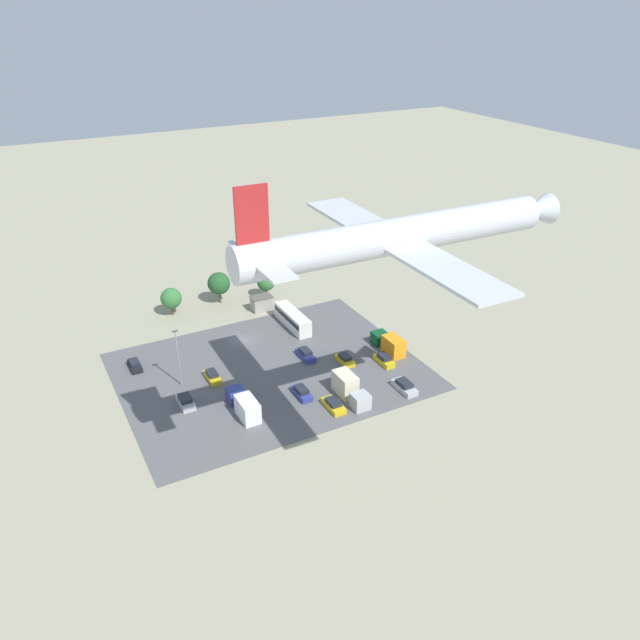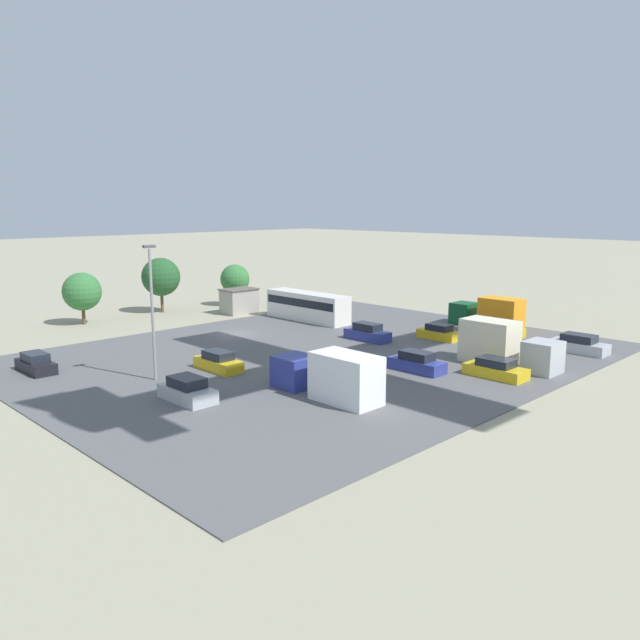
{
  "view_description": "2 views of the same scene",
  "coord_description": "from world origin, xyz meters",
  "px_view_note": "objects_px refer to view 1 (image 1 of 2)",
  "views": [
    {
      "loc": [
        33.66,
        92.28,
        54.3
      ],
      "look_at": [
        -1.69,
        26.04,
        15.48
      ],
      "focal_mm": 35.0,
      "sensor_mm": 36.0,
      "label": 1
    },
    {
      "loc": [
        36.2,
        48.21,
        12.48
      ],
      "look_at": [
        -2.35,
        9.33,
        2.37
      ],
      "focal_mm": 35.0,
      "sensor_mm": 36.0,
      "label": 2
    }
  ],
  "objects_px": {
    "parked_car_4": "(384,360)",
    "parked_car_0": "(186,401)",
    "shed_building": "(262,303)",
    "parked_car_8": "(212,376)",
    "parked_car_1": "(306,354)",
    "parked_car_2": "(333,405)",
    "parked_car_5": "(404,386)",
    "airplane": "(407,234)",
    "parked_truck_1": "(349,389)",
    "parked_car_3": "(345,359)",
    "parked_car_7": "(135,365)",
    "parked_truck_0": "(244,405)",
    "parked_car_6": "(302,392)",
    "bus": "(293,318)",
    "parked_truck_2": "(389,344)"
  },
  "relations": [
    {
      "from": "parked_car_5",
      "to": "parked_truck_0",
      "type": "relative_size",
      "value": 0.57
    },
    {
      "from": "parked_car_0",
      "to": "parked_truck_1",
      "type": "bearing_deg",
      "value": -23.28
    },
    {
      "from": "parked_truck_2",
      "to": "parked_car_0",
      "type": "bearing_deg",
      "value": 178.57
    },
    {
      "from": "parked_car_0",
      "to": "parked_truck_0",
      "type": "xyz_separation_m",
      "value": [
        -7.02,
        6.05,
        0.78
      ]
    },
    {
      "from": "parked_car_6",
      "to": "parked_car_5",
      "type": "bearing_deg",
      "value": 157.74
    },
    {
      "from": "parked_car_1",
      "to": "parked_car_4",
      "type": "xyz_separation_m",
      "value": [
        -10.77,
        7.7,
        -0.02
      ]
    },
    {
      "from": "parked_car_5",
      "to": "parked_truck_1",
      "type": "height_order",
      "value": "parked_truck_1"
    },
    {
      "from": "parked_car_1",
      "to": "parked_car_6",
      "type": "bearing_deg",
      "value": -119.99
    },
    {
      "from": "parked_car_2",
      "to": "parked_car_7",
      "type": "relative_size",
      "value": 1.1
    },
    {
      "from": "parked_car_2",
      "to": "parked_car_5",
      "type": "distance_m",
      "value": 12.1
    },
    {
      "from": "parked_car_3",
      "to": "parked_car_7",
      "type": "relative_size",
      "value": 0.98
    },
    {
      "from": "parked_car_7",
      "to": "parked_truck_1",
      "type": "relative_size",
      "value": 0.53
    },
    {
      "from": "shed_building",
      "to": "parked_car_3",
      "type": "height_order",
      "value": "shed_building"
    },
    {
      "from": "shed_building",
      "to": "bus",
      "type": "relative_size",
      "value": 0.38
    },
    {
      "from": "parked_car_6",
      "to": "parked_truck_0",
      "type": "distance_m",
      "value": 9.41
    },
    {
      "from": "parked_car_2",
      "to": "parked_car_5",
      "type": "bearing_deg",
      "value": 175.35
    },
    {
      "from": "bus",
      "to": "parked_car_3",
      "type": "relative_size",
      "value": 2.66
    },
    {
      "from": "shed_building",
      "to": "parked_car_5",
      "type": "relative_size",
      "value": 0.86
    },
    {
      "from": "parked_car_4",
      "to": "airplane",
      "type": "relative_size",
      "value": 0.11
    },
    {
      "from": "parked_car_5",
      "to": "parked_car_7",
      "type": "distance_m",
      "value": 44.04
    },
    {
      "from": "parked_car_4",
      "to": "parked_car_5",
      "type": "xyz_separation_m",
      "value": [
        1.66,
        8.24,
        0.0
      ]
    },
    {
      "from": "parked_car_3",
      "to": "parked_truck_1",
      "type": "xyz_separation_m",
      "value": [
        4.57,
        9.17,
        0.98
      ]
    },
    {
      "from": "parked_car_3",
      "to": "parked_car_4",
      "type": "bearing_deg",
      "value": -29.99
    },
    {
      "from": "parked_car_7",
      "to": "parked_truck_0",
      "type": "height_order",
      "value": "parked_truck_0"
    },
    {
      "from": "parked_car_0",
      "to": "parked_car_7",
      "type": "xyz_separation_m",
      "value": [
        4.21,
        -14.1,
        -0.04
      ]
    },
    {
      "from": "bus",
      "to": "parked_car_2",
      "type": "relative_size",
      "value": 2.38
    },
    {
      "from": "parked_truck_0",
      "to": "parked_truck_2",
      "type": "height_order",
      "value": "parked_truck_2"
    },
    {
      "from": "parked_truck_1",
      "to": "parked_car_8",
      "type": "bearing_deg",
      "value": -41.08
    },
    {
      "from": "shed_building",
      "to": "parked_car_0",
      "type": "xyz_separation_m",
      "value": [
        22.91,
        24.4,
        -0.73
      ]
    },
    {
      "from": "parked_car_0",
      "to": "parked_car_2",
      "type": "distance_m",
      "value": 22.13
    },
    {
      "from": "parked_car_4",
      "to": "parked_car_0",
      "type": "bearing_deg",
      "value": 173.35
    },
    {
      "from": "parked_car_6",
      "to": "airplane",
      "type": "distance_m",
      "value": 36.7
    },
    {
      "from": "parked_car_4",
      "to": "parked_truck_2",
      "type": "xyz_separation_m",
      "value": [
        -2.98,
        -2.94,
        0.79
      ]
    },
    {
      "from": "bus",
      "to": "parked_car_6",
      "type": "bearing_deg",
      "value": 67.48
    },
    {
      "from": "shed_building",
      "to": "parked_car_0",
      "type": "distance_m",
      "value": 33.48
    },
    {
      "from": "shed_building",
      "to": "parked_truck_0",
      "type": "distance_m",
      "value": 34.35
    },
    {
      "from": "parked_car_1",
      "to": "parked_truck_0",
      "type": "distance_m",
      "value": 18.07
    },
    {
      "from": "parked_car_5",
      "to": "parked_truck_1",
      "type": "relative_size",
      "value": 0.61
    },
    {
      "from": "parked_car_1",
      "to": "airplane",
      "type": "relative_size",
      "value": 0.11
    },
    {
      "from": "parked_car_4",
      "to": "parked_truck_2",
      "type": "height_order",
      "value": "parked_truck_2"
    },
    {
      "from": "parked_car_0",
      "to": "parked_car_6",
      "type": "xyz_separation_m",
      "value": [
        -16.4,
        6.01,
        -0.02
      ]
    },
    {
      "from": "parked_car_1",
      "to": "parked_truck_0",
      "type": "relative_size",
      "value": 0.54
    },
    {
      "from": "parked_car_4",
      "to": "parked_car_6",
      "type": "xyz_separation_m",
      "value": [
        16.47,
        2.18,
        -0.01
      ]
    },
    {
      "from": "parked_car_8",
      "to": "parked_car_1",
      "type": "bearing_deg",
      "value": 176.52
    },
    {
      "from": "parked_car_1",
      "to": "parked_car_2",
      "type": "relative_size",
      "value": 1.0
    },
    {
      "from": "parked_car_1",
      "to": "parked_car_4",
      "type": "height_order",
      "value": "parked_car_1"
    },
    {
      "from": "parked_car_0",
      "to": "parked_car_4",
      "type": "height_order",
      "value": "parked_car_0"
    },
    {
      "from": "parked_car_0",
      "to": "parked_truck_0",
      "type": "distance_m",
      "value": 9.3
    },
    {
      "from": "parked_car_1",
      "to": "bus",
      "type": "bearing_deg",
      "value": 74.72
    },
    {
      "from": "shed_building",
      "to": "parked_car_8",
      "type": "bearing_deg",
      "value": 48.98
    }
  ]
}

